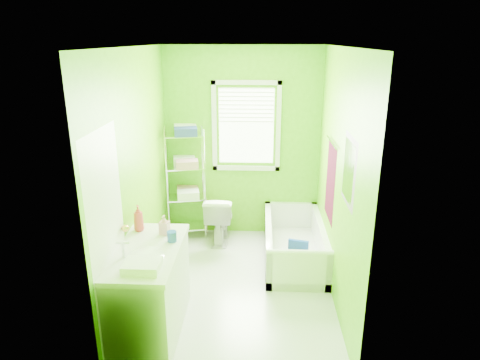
{
  "coord_description": "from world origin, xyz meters",
  "views": [
    {
      "loc": [
        0.24,
        -4.23,
        2.68
      ],
      "look_at": [
        0.02,
        0.25,
        1.18
      ],
      "focal_mm": 32.0,
      "sensor_mm": 36.0,
      "label": 1
    }
  ],
  "objects_px": {
    "vanity": "(150,288)",
    "toilet": "(220,218)",
    "wire_shelf_unit": "(187,171)",
    "bathtub": "(294,248)"
  },
  "relations": [
    {
      "from": "toilet",
      "to": "wire_shelf_unit",
      "type": "distance_m",
      "value": 0.78
    },
    {
      "from": "vanity",
      "to": "toilet",
      "type": "bearing_deg",
      "value": 76.47
    },
    {
      "from": "vanity",
      "to": "wire_shelf_unit",
      "type": "xyz_separation_m",
      "value": [
        0.03,
        2.09,
        0.5
      ]
    },
    {
      "from": "toilet",
      "to": "vanity",
      "type": "xyz_separation_m",
      "value": [
        -0.47,
        -1.95,
        0.12
      ]
    },
    {
      "from": "vanity",
      "to": "bathtub",
      "type": "bearing_deg",
      "value": 45.1
    },
    {
      "from": "bathtub",
      "to": "toilet",
      "type": "xyz_separation_m",
      "value": [
        -0.99,
        0.49,
        0.18
      ]
    },
    {
      "from": "bathtub",
      "to": "toilet",
      "type": "distance_m",
      "value": 1.12
    },
    {
      "from": "wire_shelf_unit",
      "to": "bathtub",
      "type": "bearing_deg",
      "value": -23.64
    },
    {
      "from": "toilet",
      "to": "vanity",
      "type": "distance_m",
      "value": 2.01
    },
    {
      "from": "bathtub",
      "to": "toilet",
      "type": "relative_size",
      "value": 2.32
    }
  ]
}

